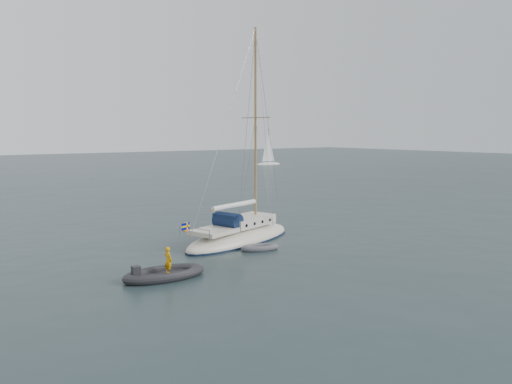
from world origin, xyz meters
TOP-DOWN VIEW (x-y plane):
  - ground at (0.00, 0.00)m, footprint 300.00×300.00m
  - sailboat at (-2.51, 1.88)m, footprint 10.47×3.13m
  - dinghy at (-2.88, -0.88)m, footprint 2.46×1.11m
  - rib at (-10.37, -2.93)m, footprint 4.31×1.96m
  - distant_yacht_b at (46.96, 63.75)m, footprint 6.38×3.40m

SIDE VIEW (x-z plane):
  - ground at x=0.00m, z-range 0.00..0.00m
  - dinghy at x=-2.88m, z-range -0.02..0.33m
  - rib at x=-10.37m, z-range -0.55..1.06m
  - sailboat at x=-2.51m, z-range -6.33..8.58m
  - distant_yacht_b at x=46.96m, z-range -0.61..7.84m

